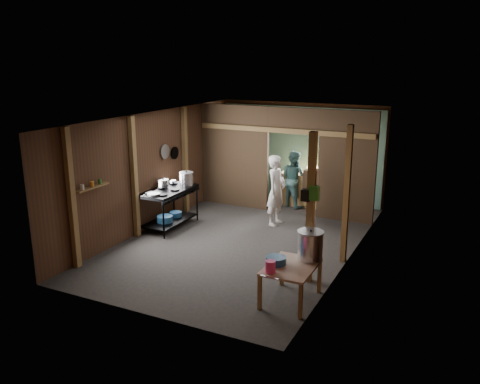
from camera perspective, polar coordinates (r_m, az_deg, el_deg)
The scene contains 43 objects.
floor at distance 10.57m, azimuth 0.48°, elevation -5.50°, with size 4.50×7.00×0.00m, color #272526.
ceiling at distance 9.95m, azimuth 0.51°, elevation 8.64°, with size 4.50×7.00×0.00m, color #474747.
wall_back at distance 13.35m, azimuth 6.99°, elevation 4.61°, with size 4.50×0.00×2.60m, color #482A18.
wall_front at distance 7.31m, azimuth -11.44°, elevation -4.65°, with size 4.50×0.00×2.60m, color #482A18.
wall_left at distance 11.31m, azimuth -9.87°, elevation 2.54°, with size 0.00×7.00×2.60m, color #482A18.
wall_right at distance 9.46m, azimuth 12.88°, elevation -0.12°, with size 0.00×7.00×2.60m, color #482A18.
partition_left at distance 12.68m, azimuth -0.63°, elevation 4.15°, with size 1.85×0.10×2.60m, color #463621.
partition_right at distance 11.70m, azimuth 12.19°, elevation 2.85°, with size 1.35×0.10×2.60m, color #463621.
partition_header at distance 11.90m, azimuth 6.22°, elevation 8.21°, with size 1.30×0.10×0.60m, color #463621.
turquoise_panel at distance 13.31m, azimuth 6.90°, elevation 4.36°, with size 4.40×0.06×2.50m, color #56998E.
back_counter at distance 12.94m, azimuth 7.32°, elevation 0.28°, with size 1.20×0.50×0.85m, color olive.
wall_clock at distance 13.08m, azimuth 7.98°, elevation 7.02°, with size 0.20×0.20×0.03m, color silver.
post_left_a at distance 9.34m, azimuth -18.80°, elevation -0.77°, with size 0.10×0.12×2.60m, color olive.
post_left_b at distance 10.64m, azimuth -12.06°, elevation 1.63°, with size 0.10×0.12×2.60m, color olive.
post_left_c at distance 12.24m, azimuth -6.33°, elevation 3.65°, with size 0.10×0.12×2.60m, color olive.
post_right at distance 9.29m, azimuth 12.18°, elevation -0.37°, with size 0.10×0.12×2.60m, color olive.
post_free at distance 8.36m, azimuth 8.13°, elevation -1.94°, with size 0.12×0.12×2.60m, color olive.
cross_beam at distance 11.98m, azimuth 4.97°, elevation 7.07°, with size 4.40×0.12×0.12m, color olive.
pan_lid_big at distance 11.53m, azimuth -8.63°, elevation 4.62°, with size 0.34×0.34×0.03m, color gray.
pan_lid_small at distance 11.88m, azimuth -7.52°, elevation 4.48°, with size 0.30×0.30×0.03m, color black.
wall_shelf at distance 9.64m, azimuth -16.66°, elevation 0.51°, with size 0.14×0.80×0.03m, color olive.
jar_white at distance 9.45m, azimuth -17.71°, elevation 0.54°, with size 0.07×0.07×0.10m, color silver.
jar_yellow at distance 9.63m, azimuth -16.69°, elevation 0.89°, with size 0.08×0.08×0.10m, color #C67C22.
jar_green at distance 9.78m, azimuth -15.83°, elevation 1.18°, with size 0.06×0.06×0.10m, color #287620.
bag_white at distance 8.32m, azimuth 8.10°, elevation 1.41°, with size 0.22×0.15×0.32m, color silver.
bag_green at distance 8.20m, azimuth 8.54°, elevation -0.11°, with size 0.16×0.12×0.24m, color #287620.
bag_black at distance 8.23m, azimuth 7.56°, elevation -0.37°, with size 0.14×0.10×0.20m, color black.
gas_range at distance 11.31m, azimuth -8.18°, elevation -1.87°, with size 0.77×1.50×0.89m, color black, non-canonical shape.
prep_table at distance 8.00m, azimuth 5.85°, elevation -10.40°, with size 0.73×1.01×0.59m, color #A37E69, non-canonical shape.
stove_pot_large at distance 11.47m, azimuth -6.18°, elevation 1.49°, with size 0.32×0.32×0.33m, color silver, non-canonical shape.
stove_pot_med at distance 11.31m, azimuth -8.82°, elevation 0.90°, with size 0.25×0.25×0.22m, color silver, non-canonical shape.
stove_saucepan at distance 11.63m, azimuth -7.72°, elevation 1.13°, with size 0.14×0.14×0.09m, color silver.
frying_pan at distance 10.75m, azimuth -9.90°, elevation -0.27°, with size 0.27×0.49×0.07m, color gray, non-canonical shape.
blue_tub_front at distance 11.23m, azimuth -8.64°, elevation -3.08°, with size 0.35×0.35×0.14m, color navy.
blue_tub_back at distance 11.58m, azimuth -7.42°, elevation -2.55°, with size 0.28×0.28×0.11m, color navy.
stock_pot at distance 8.07m, azimuth 8.10°, elevation -6.16°, with size 0.43×0.43×0.50m, color silver, non-canonical shape.
wash_basin at distance 7.90m, azimuth 4.17°, elevation -7.86°, with size 0.32×0.32×0.12m, color navy.
pink_bucket at distance 7.59m, azimuth 3.52°, elevation -8.57°, with size 0.16×0.16×0.19m, color #ED3381.
knife at distance 7.46m, azimuth 3.39°, elevation -9.76°, with size 0.30×0.04×0.01m, color silver.
yellow_tub at distance 12.74m, azimuth 8.52°, elevation 2.44°, with size 0.37×0.37×0.20m, color #C67C22.
red_cup at distance 12.91m, azimuth 6.26°, elevation 2.54°, with size 0.12×0.12×0.14m, color #922A06.
cook at distance 11.31m, azimuth 4.19°, elevation 0.19°, with size 0.59×0.39×1.62m, color white.
worker_back at distance 12.76m, azimuth 6.17°, elevation 1.52°, with size 0.71×0.55×1.46m, color #3F6866.
Camera 1 is at (4.25, -8.92, 3.76)m, focal length 37.08 mm.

